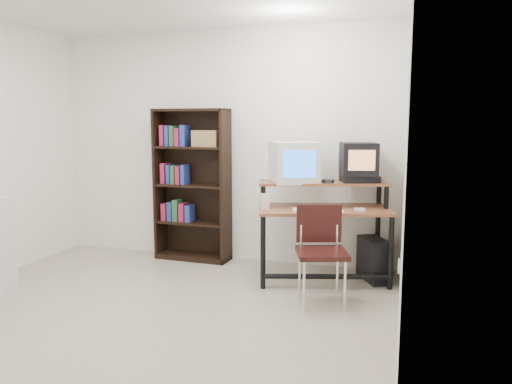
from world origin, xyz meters
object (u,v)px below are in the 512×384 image
(crt_monitor, at_px, (294,162))
(crt_tv, at_px, (359,159))
(pc_tower, at_px, (374,259))
(school_chair, at_px, (321,243))
(computer_desk, at_px, (324,211))
(bookshelf, at_px, (193,183))

(crt_monitor, xyz_separation_m, crt_tv, (0.63, 0.16, 0.04))
(crt_monitor, bearing_deg, pc_tower, -21.31)
(pc_tower, bearing_deg, school_chair, -146.55)
(computer_desk, height_order, crt_monitor, crt_monitor)
(computer_desk, distance_m, bookshelf, 1.61)
(computer_desk, relative_size, bookshelf, 0.82)
(crt_monitor, bearing_deg, computer_desk, -33.40)
(bookshelf, bearing_deg, school_chair, -27.79)
(crt_tv, xyz_separation_m, school_chair, (-0.24, -0.82, -0.69))
(crt_tv, bearing_deg, crt_monitor, 178.64)
(pc_tower, height_order, bookshelf, bookshelf)
(crt_tv, bearing_deg, bookshelf, 160.20)
(computer_desk, xyz_separation_m, crt_monitor, (-0.32, 0.03, 0.48))
(computer_desk, bearing_deg, crt_monitor, 158.34)
(school_chair, bearing_deg, computer_desk, 78.99)
(school_chair, height_order, bookshelf, bookshelf)
(pc_tower, relative_size, bookshelf, 0.26)
(pc_tower, distance_m, school_chair, 0.92)
(crt_monitor, height_order, pc_tower, crt_monitor)
(crt_tv, distance_m, bookshelf, 1.90)
(crt_monitor, relative_size, pc_tower, 1.30)
(crt_monitor, bearing_deg, bookshelf, 139.15)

